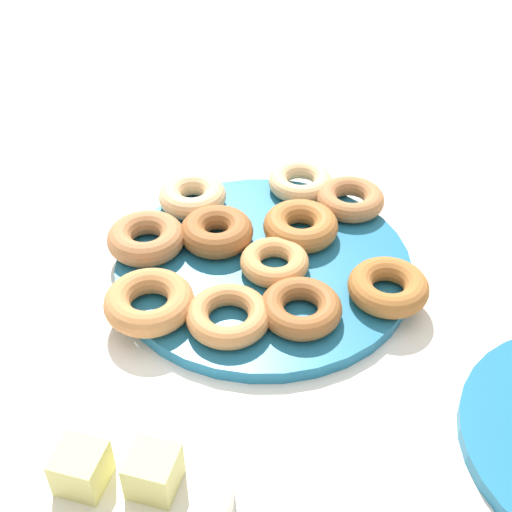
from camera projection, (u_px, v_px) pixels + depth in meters
The scene contains 16 objects.
ground_plane at pixel (263, 271), 0.77m from camera, with size 2.40×2.40×0.00m, color white.
donut_plate at pixel (264, 265), 0.76m from camera, with size 0.33×0.33×0.02m, color #1E6B93.
donut_0 at pixel (217, 231), 0.78m from camera, with size 0.08×0.08×0.03m, color #995B2D.
donut_1 at pixel (388, 287), 0.71m from camera, with size 0.08×0.08×0.03m, color #AD6B33.
donut_2 at pixel (274, 262), 0.74m from camera, with size 0.08×0.08×0.02m, color tan.
donut_3 at pixel (301, 226), 0.78m from camera, with size 0.09×0.09×0.03m, color #AD6B33.
donut_4 at pixel (149, 302), 0.69m from camera, with size 0.09×0.09×0.03m, color #C6844C.
donut_5 at pixel (301, 308), 0.68m from camera, with size 0.08×0.08×0.02m, color #995B2D.
donut_6 at pixel (146, 238), 0.77m from camera, with size 0.09×0.09×0.03m, color #B27547.
donut_7 at pixel (350, 199), 0.83m from camera, with size 0.08×0.08×0.02m, color #B27547.
donut_8 at pixel (301, 182), 0.86m from camera, with size 0.08×0.08×0.02m, color #EABC84.
donut_9 at pixel (193, 196), 0.83m from camera, with size 0.08×0.08×0.03m, color #EABC84.
donut_10 at pixel (228, 316), 0.68m from camera, with size 0.08×0.08×0.02m, color #C6844C.
fruit_bowl at pixel (129, 489), 0.54m from camera, with size 0.17×0.17×0.03m, color silver.
melon_chunk_left at pixel (159, 473), 0.51m from camera, with size 0.04×0.04×0.04m, color #DBD67A.
melon_chunk_right at pixel (81, 468), 0.51m from camera, with size 0.04×0.04×0.04m, color #DBD67A.
Camera 1 is at (-0.16, 0.56, 0.50)m, focal length 47.89 mm.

